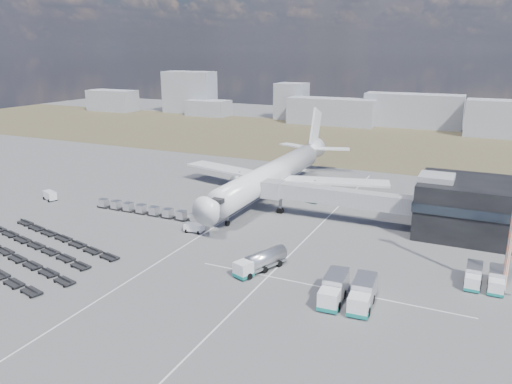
% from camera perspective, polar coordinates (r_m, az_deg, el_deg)
% --- Properties ---
extents(ground, '(420.00, 420.00, 0.00)m').
position_cam_1_polar(ground, '(89.11, -6.01, -5.65)').
color(ground, '#565659').
rests_on(ground, ground).
extents(grass_strip, '(420.00, 90.00, 0.01)m').
position_cam_1_polar(grass_strip, '(188.67, 11.43, 5.71)').
color(grass_strip, brown).
rests_on(grass_strip, ground).
extents(lane_markings, '(47.12, 110.00, 0.01)m').
position_cam_1_polar(lane_markings, '(87.32, 0.55, -6.02)').
color(lane_markings, silver).
rests_on(lane_markings, ground).
extents(terminal, '(30.40, 16.40, 11.00)m').
position_cam_1_polar(terminal, '(98.69, 26.58, -1.92)').
color(terminal, black).
rests_on(terminal, ground).
extents(jet_bridge, '(30.30, 3.80, 7.05)m').
position_cam_1_polar(jet_bridge, '(99.09, 7.98, -0.38)').
color(jet_bridge, '#939399').
rests_on(jet_bridge, ground).
extents(airliner, '(51.59, 64.53, 17.62)m').
position_cam_1_polar(airliner, '(115.10, 2.19, 2.20)').
color(airliner, white).
rests_on(airliner, ground).
extents(skyline, '(298.35, 26.85, 21.53)m').
position_cam_1_polar(skyline, '(226.28, 16.69, 9.12)').
color(skyline, '#9599A3').
rests_on(skyline, ground).
extents(fuel_tanker, '(5.64, 9.71, 3.07)m').
position_cam_1_polar(fuel_tanker, '(76.98, 0.52, -7.93)').
color(fuel_tanker, white).
rests_on(fuel_tanker, ground).
extents(pushback_tug, '(3.71, 2.33, 1.56)m').
position_cam_1_polar(pushback_tug, '(93.53, -7.06, -4.11)').
color(pushback_tug, white).
rests_on(pushback_tug, ground).
extents(utility_van, '(4.17, 2.99, 2.07)m').
position_cam_1_polar(utility_van, '(121.22, -22.49, -0.41)').
color(utility_van, white).
rests_on(utility_van, ground).
extents(catering_truck, '(4.20, 6.98, 2.99)m').
position_cam_1_polar(catering_truck, '(112.74, 7.14, -0.19)').
color(catering_truck, white).
rests_on(catering_truck, ground).
extents(service_trucks_near, '(7.03, 8.26, 3.18)m').
position_cam_1_polar(service_trucks_near, '(68.81, 10.47, -11.10)').
color(service_trucks_near, white).
rests_on(service_trucks_near, ground).
extents(service_trucks_far, '(5.28, 6.29, 2.50)m').
position_cam_1_polar(service_trucks_far, '(79.30, 24.70, -8.89)').
color(service_trucks_far, white).
rests_on(service_trucks_far, ground).
extents(uld_row, '(25.63, 1.70, 1.73)m').
position_cam_1_polar(uld_row, '(104.62, -12.28, -2.02)').
color(uld_row, black).
rests_on(uld_row, ground).
extents(baggage_dollies, '(36.33, 23.03, 0.81)m').
position_cam_1_polar(baggage_dollies, '(92.99, -25.26, -5.97)').
color(baggage_dollies, black).
rests_on(baggage_dollies, ground).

